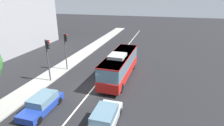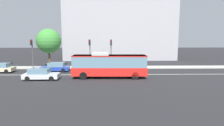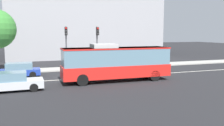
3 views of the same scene
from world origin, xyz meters
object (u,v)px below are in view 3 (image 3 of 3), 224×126
Objects in this scene: transit_bus at (116,62)px; traffic_light_mid_block at (66,41)px; traffic_light_far_corner at (97,40)px; sedan_silver at (12,82)px; sedan_blue at (18,70)px.

traffic_light_mid_block reaches higher than transit_bus.
transit_bus is 7.72m from traffic_light_far_corner.
sedan_silver is 10.70m from traffic_light_mid_block.
sedan_blue is 0.87× the size of traffic_light_far_corner.
traffic_light_far_corner reaches higher than sedan_blue.
traffic_light_mid_block is (5.33, 2.69, 2.84)m from sedan_blue.
sedan_blue and sedan_silver have the same top height.
traffic_light_mid_block reaches higher than sedan_blue.
transit_bus reaches higher than sedan_blue.
transit_bus is 2.23× the size of sedan_silver.
sedan_silver is 12.93m from traffic_light_far_corner.
traffic_light_mid_block is (-3.36, 7.66, 1.75)m from transit_bus.
transit_bus is at bearing 150.21° from sedan_blue.
sedan_blue is at bearing 87.28° from sedan_silver.
sedan_blue is 0.87× the size of traffic_light_mid_block.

